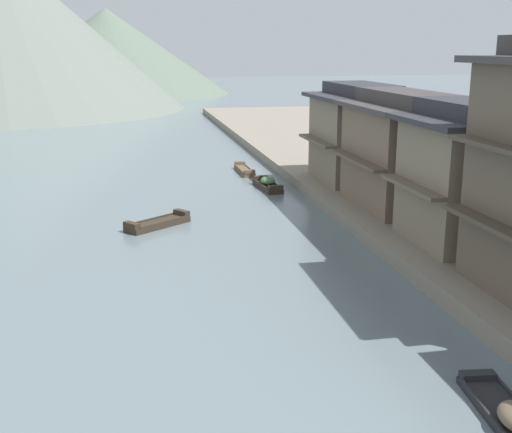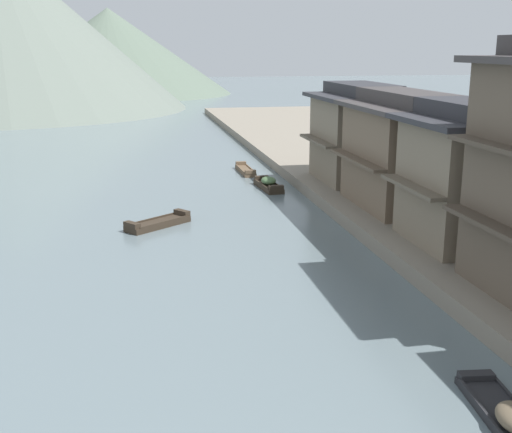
{
  "view_description": "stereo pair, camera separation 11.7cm",
  "coord_description": "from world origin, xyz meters",
  "px_view_note": "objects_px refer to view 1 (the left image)",
  "views": [
    {
      "loc": [
        -3.27,
        -7.51,
        9.01
      ],
      "look_at": [
        2.5,
        21.54,
        1.31
      ],
      "focal_mm": 45.72,
      "sensor_mm": 36.0,
      "label": 1
    },
    {
      "loc": [
        -3.16,
        -7.53,
        9.01
      ],
      "look_at": [
        2.5,
        21.54,
        1.31
      ],
      "focal_mm": 45.72,
      "sensor_mm": 36.0,
      "label": 2
    }
  ],
  "objects_px": {
    "boat_moored_second": "(268,184)",
    "house_waterfront_far": "(359,133)",
    "boat_moored_nearest": "(158,223)",
    "house_waterfront_tall": "(467,175)",
    "house_waterfront_narrow": "(402,151)",
    "boat_moored_third": "(245,170)"
  },
  "relations": [
    {
      "from": "boat_moored_nearest",
      "to": "house_waterfront_tall",
      "type": "relative_size",
      "value": 0.58
    },
    {
      "from": "boat_moored_second",
      "to": "house_waterfront_far",
      "type": "height_order",
      "value": "house_waterfront_far"
    },
    {
      "from": "boat_moored_second",
      "to": "house_waterfront_narrow",
      "type": "xyz_separation_m",
      "value": [
        5.34,
        -8.77,
        3.39
      ]
    },
    {
      "from": "boat_moored_nearest",
      "to": "house_waterfront_narrow",
      "type": "distance_m",
      "value": 13.4
    },
    {
      "from": "house_waterfront_tall",
      "to": "house_waterfront_narrow",
      "type": "relative_size",
      "value": 0.79
    },
    {
      "from": "house_waterfront_tall",
      "to": "house_waterfront_far",
      "type": "bearing_deg",
      "value": 88.99
    },
    {
      "from": "boat_moored_nearest",
      "to": "boat_moored_third",
      "type": "xyz_separation_m",
      "value": [
        7.09,
        13.92,
        -0.01
      ]
    },
    {
      "from": "house_waterfront_far",
      "to": "boat_moored_third",
      "type": "bearing_deg",
      "value": 129.32
    },
    {
      "from": "house_waterfront_tall",
      "to": "house_waterfront_narrow",
      "type": "height_order",
      "value": "same"
    },
    {
      "from": "boat_moored_third",
      "to": "house_waterfront_narrow",
      "type": "xyz_separation_m",
      "value": [
        5.82,
        -14.7,
        3.52
      ]
    },
    {
      "from": "boat_moored_nearest",
      "to": "house_waterfront_far",
      "type": "xyz_separation_m",
      "value": [
        13.17,
        6.5,
        3.51
      ]
    },
    {
      "from": "house_waterfront_narrow",
      "to": "house_waterfront_far",
      "type": "bearing_deg",
      "value": 87.98
    },
    {
      "from": "house_waterfront_narrow",
      "to": "house_waterfront_far",
      "type": "xyz_separation_m",
      "value": [
        0.26,
        7.28,
        0.0
      ]
    },
    {
      "from": "house_waterfront_tall",
      "to": "boat_moored_nearest",
      "type": "bearing_deg",
      "value": 149.16
    },
    {
      "from": "boat_moored_second",
      "to": "house_waterfront_far",
      "type": "bearing_deg",
      "value": -14.91
    },
    {
      "from": "boat_moored_nearest",
      "to": "house_waterfront_tall",
      "type": "distance_m",
      "value": 15.46
    },
    {
      "from": "boat_moored_nearest",
      "to": "house_waterfront_tall",
      "type": "height_order",
      "value": "house_waterfront_tall"
    },
    {
      "from": "house_waterfront_narrow",
      "to": "boat_moored_third",
      "type": "bearing_deg",
      "value": 111.61
    },
    {
      "from": "boat_moored_second",
      "to": "house_waterfront_tall",
      "type": "xyz_separation_m",
      "value": [
        5.35,
        -15.7,
        3.4
      ]
    },
    {
      "from": "house_waterfront_narrow",
      "to": "house_waterfront_far",
      "type": "height_order",
      "value": "same"
    },
    {
      "from": "boat_moored_nearest",
      "to": "boat_moored_third",
      "type": "relative_size",
      "value": 0.88
    },
    {
      "from": "boat_moored_nearest",
      "to": "house_waterfront_tall",
      "type": "bearing_deg",
      "value": -30.84
    }
  ]
}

